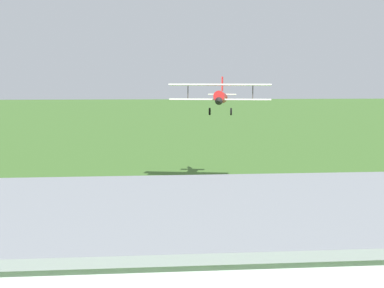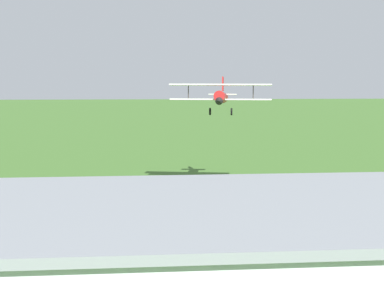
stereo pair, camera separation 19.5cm
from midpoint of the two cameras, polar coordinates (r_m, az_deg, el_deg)
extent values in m
plane|color=#3D6628|center=(59.58, -7.00, -3.77)|extent=(400.00, 400.00, 0.00)
cube|color=silver|center=(25.64, -7.23, -11.75)|extent=(30.34, 14.24, 5.01)
cube|color=gray|center=(24.93, -7.32, -5.89)|extent=(30.96, 14.86, 0.35)
cube|color=#384251|center=(32.24, -6.87, -8.78)|extent=(10.00, 0.44, 4.11)
cylinder|color=#B21E1E|center=(56.16, 2.76, 4.27)|extent=(1.94, 5.75, 1.31)
cone|color=black|center=(53.02, 2.56, 3.93)|extent=(0.79, 0.85, 0.71)
cube|color=silver|center=(55.51, 2.72, 4.05)|extent=(8.99, 2.88, 0.21)
cube|color=silver|center=(55.05, 2.70, 5.39)|extent=(8.99, 2.88, 0.21)
cube|color=#B21E1E|center=(58.57, 2.91, 5.47)|extent=(0.30, 1.18, 1.37)
cube|color=silver|center=(58.66, 2.91, 4.51)|extent=(2.72, 1.34, 0.14)
cylinder|color=black|center=(55.81, 1.75, 2.96)|extent=(0.25, 0.65, 0.64)
cylinder|color=black|center=(55.70, 3.70, 2.94)|extent=(0.25, 0.65, 0.64)
cylinder|color=#332D28|center=(55.52, -0.23, 4.73)|extent=(0.11, 0.18, 1.33)
cylinder|color=#332D28|center=(55.18, 5.67, 4.69)|extent=(0.11, 0.18, 1.33)
cube|color=#23389E|center=(42.46, 12.75, -7.04)|extent=(2.18, 4.32, 0.80)
cube|color=#2D3842|center=(42.31, 12.77, -6.15)|extent=(1.78, 2.48, 0.55)
cylinder|color=black|center=(41.39, 14.32, -8.00)|extent=(0.28, 0.66, 0.64)
cylinder|color=black|center=(41.05, 11.88, -8.06)|extent=(0.28, 0.66, 0.64)
cylinder|color=black|center=(44.07, 13.52, -7.10)|extent=(0.28, 0.66, 0.64)
cylinder|color=black|center=(43.75, 11.24, -7.14)|extent=(0.28, 0.66, 0.64)
camera|label=1|loc=(0.10, -89.88, 0.01)|focal=58.85mm
camera|label=2|loc=(0.10, 90.12, -0.01)|focal=58.85mm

